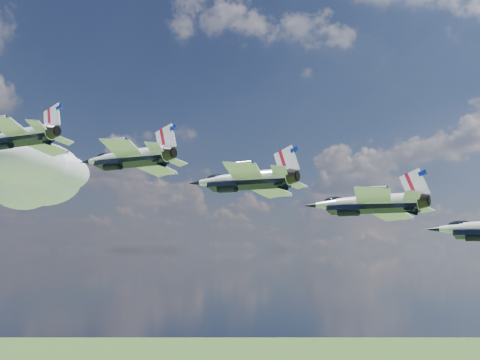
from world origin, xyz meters
TOP-DOWN VIEW (x-y plane):
  - cloud_far at (50.64, 245.03)m, footprint 69.58×54.67m
  - jet_0 at (-18.78, 14.04)m, footprint 15.08×17.12m
  - jet_1 at (-9.23, 5.11)m, footprint 15.08×17.12m
  - jet_2 at (0.32, -3.81)m, footprint 15.08×17.12m
  - jet_3 at (9.87, -12.74)m, footprint 15.08×17.12m

SIDE VIEW (x-z plane):
  - jet_3 at x=9.87m, z-range 145.14..151.93m
  - jet_2 at x=0.32m, z-range 147.82..154.61m
  - jet_1 at x=-9.23m, z-range 150.50..157.29m
  - jet_0 at x=-18.78m, z-range 153.18..159.98m
  - cloud_far at x=50.64m, z-range 166.52..193.85m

